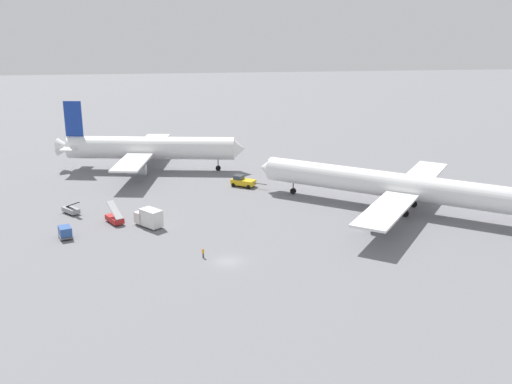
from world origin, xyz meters
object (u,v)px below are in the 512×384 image
(pushback_tug, at_px, (243,181))
(airliner_at_gate_left, at_px, (150,148))
(gse_belt_loader_portside, at_px, (71,210))
(gse_container_dolly_flat, at_px, (65,232))
(airliner_being_pushed, at_px, (396,186))
(gse_stair_truck_yellow, at_px, (115,218))
(ground_crew_ramp_agent_by_cones, at_px, (203,253))
(gse_catering_truck_tall, at_px, (149,218))

(pushback_tug, bearing_deg, airliner_at_gate_left, 141.50)
(airliner_at_gate_left, bearing_deg, gse_belt_loader_portside, -113.45)
(airliner_at_gate_left, xyz_separation_m, pushback_tug, (21.89, -17.42, -4.46))
(gse_belt_loader_portside, height_order, gse_container_dolly_flat, gse_belt_loader_portside)
(airliner_being_pushed, bearing_deg, gse_stair_truck_yellow, -178.55)
(airliner_being_pushed, distance_m, gse_stair_truck_yellow, 56.00)
(airliner_at_gate_left, height_order, gse_stair_truck_yellow, airliner_at_gate_left)
(airliner_being_pushed, height_order, ground_crew_ramp_agent_by_cones, airliner_being_pushed)
(airliner_at_gate_left, relative_size, airliner_being_pushed, 0.91)
(ground_crew_ramp_agent_by_cones, bearing_deg, airliner_at_gate_left, 101.23)
(ground_crew_ramp_agent_by_cones, bearing_deg, gse_container_dolly_flat, 154.18)
(gse_stair_truck_yellow, xyz_separation_m, gse_catering_truck_tall, (6.64, -2.69, 0.73))
(pushback_tug, relative_size, gse_stair_truck_yellow, 1.64)
(gse_container_dolly_flat, bearing_deg, gse_belt_loader_portside, 95.73)
(airliner_at_gate_left, xyz_separation_m, gse_catering_truck_tall, (1.83, -41.71, -3.91))
(gse_container_dolly_flat, xyz_separation_m, ground_crew_ramp_agent_by_cones, (24.16, -11.69, -0.34))
(gse_stair_truck_yellow, bearing_deg, airliner_being_pushed, 1.45)
(airliner_at_gate_left, distance_m, gse_stair_truck_yellow, 39.59)
(airliner_being_pushed, relative_size, gse_catering_truck_tall, 8.84)
(pushback_tug, height_order, gse_container_dolly_flat, pushback_tug)
(gse_belt_loader_portside, bearing_deg, gse_container_dolly_flat, -84.27)
(gse_container_dolly_flat, relative_size, ground_crew_ramp_agent_by_cones, 2.34)
(gse_container_dolly_flat, distance_m, ground_crew_ramp_agent_by_cones, 26.85)
(gse_catering_truck_tall, bearing_deg, gse_stair_truck_yellow, 157.96)
(gse_catering_truck_tall, bearing_deg, ground_crew_ramp_agent_by_cones, -58.95)
(gse_container_dolly_flat, height_order, ground_crew_ramp_agent_by_cones, gse_container_dolly_flat)
(gse_catering_truck_tall, bearing_deg, airliner_being_pushed, 4.77)
(pushback_tug, height_order, gse_stair_truck_yellow, gse_stair_truck_yellow)
(gse_belt_loader_portside, height_order, ground_crew_ramp_agent_by_cones, gse_belt_loader_portside)
(gse_stair_truck_yellow, height_order, ground_crew_ramp_agent_by_cones, gse_stair_truck_yellow)
(gse_belt_loader_portside, height_order, gse_stair_truck_yellow, gse_stair_truck_yellow)
(gse_stair_truck_yellow, bearing_deg, ground_crew_ramp_agent_by_cones, -48.95)
(pushback_tug, distance_m, gse_catering_truck_tall, 31.51)
(pushback_tug, distance_m, gse_container_dolly_flat, 44.89)
(gse_container_dolly_flat, bearing_deg, gse_catering_truck_tall, 16.45)
(airliner_being_pushed, xyz_separation_m, gse_container_dolly_flat, (-63.74, -8.40, -3.89))
(airliner_at_gate_left, bearing_deg, gse_catering_truck_tall, -87.49)
(gse_stair_truck_yellow, bearing_deg, gse_container_dolly_flat, -138.55)
(ground_crew_ramp_agent_by_cones, bearing_deg, gse_stair_truck_yellow, 131.05)
(airliner_at_gate_left, distance_m, airliner_being_pushed, 63.39)
(pushback_tug, xyz_separation_m, gse_belt_loader_portside, (-35.97, -15.03, -0.38))
(pushback_tug, bearing_deg, gse_stair_truck_yellow, -141.03)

